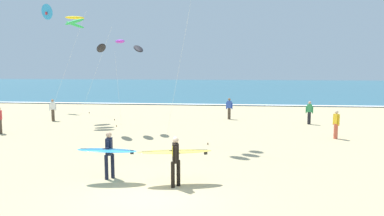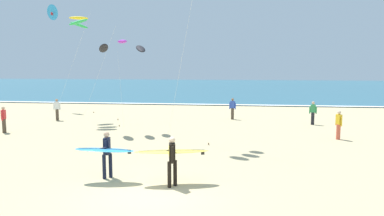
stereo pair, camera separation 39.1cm
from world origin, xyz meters
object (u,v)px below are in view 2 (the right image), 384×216
(kite_arc_golden_near, at_px, (79,22))
(surfer_trailing, at_px, (106,151))
(kite_arc_violet_high, at_px, (122,46))
(bystander_blue_top, at_px, (233,109))
(bystander_white_top, at_px, (57,109))
(kite_delta_cobalt_distant, at_px, (53,13))
(bystander_yellow_top, at_px, (339,125))
(surfer_lead, at_px, (172,155))
(bystander_green_top, at_px, (313,113))
(bystander_red_top, at_px, (4,119))

(kite_arc_golden_near, bearing_deg, surfer_trailing, -62.84)
(surfer_trailing, xyz_separation_m, kite_arc_violet_high, (-2.30, 9.23, 4.11))
(bystander_blue_top, distance_m, bystander_white_top, 12.90)
(kite_delta_cobalt_distant, bearing_deg, kite_arc_golden_near, -50.62)
(bystander_yellow_top, bearing_deg, kite_arc_violet_high, 176.32)
(kite_delta_cobalt_distant, distance_m, bystander_blue_top, 18.04)
(bystander_blue_top, bearing_deg, surfer_lead, -96.44)
(kite_arc_violet_high, distance_m, bystander_green_top, 13.35)
(surfer_trailing, relative_size, bystander_green_top, 1.33)
(kite_arc_violet_high, bearing_deg, surfer_lead, -63.55)
(kite_arc_violet_high, relative_size, bystander_yellow_top, 3.48)
(kite_delta_cobalt_distant, xyz_separation_m, bystander_white_top, (3.11, -6.00, -7.78))
(surfer_trailing, relative_size, bystander_red_top, 1.33)
(surfer_lead, relative_size, surfer_trailing, 1.24)
(surfer_lead, height_order, bystander_yellow_top, surfer_lead)
(bystander_red_top, bearing_deg, kite_arc_violet_high, 10.62)
(surfer_trailing, xyz_separation_m, bystander_yellow_top, (10.05, 8.44, -0.23))
(bystander_blue_top, bearing_deg, kite_arc_violet_high, -137.42)
(bystander_white_top, height_order, bystander_green_top, same)
(bystander_white_top, bearing_deg, surfer_trailing, -56.61)
(surfer_lead, height_order, kite_delta_cobalt_distant, kite_delta_cobalt_distant)
(surfer_trailing, height_order, kite_delta_cobalt_distant, kite_delta_cobalt_distant)
(kite_delta_cobalt_distant, bearing_deg, surfer_trailing, -58.43)
(bystander_red_top, height_order, bystander_green_top, same)
(kite_arc_violet_high, relative_size, bystander_white_top, 3.48)
(kite_delta_cobalt_distant, distance_m, bystander_white_top, 10.31)
(kite_arc_golden_near, xyz_separation_m, bystander_green_top, (16.15, 0.67, -6.21))
(bystander_green_top, bearing_deg, bystander_white_top, -178.67)
(surfer_trailing, relative_size, kite_arc_golden_near, 0.29)
(surfer_trailing, distance_m, kite_arc_golden_near, 15.49)
(bystander_white_top, relative_size, bystander_yellow_top, 1.00)
(surfer_trailing, bearing_deg, kite_delta_cobalt_distant, 121.57)
(bystander_yellow_top, bearing_deg, kite_delta_cobalt_distant, 154.12)
(kite_arc_golden_near, relative_size, bystander_blue_top, 4.65)
(kite_arc_golden_near, height_order, kite_delta_cobalt_distant, kite_delta_cobalt_distant)
(kite_arc_violet_high, bearing_deg, kite_arc_golden_near, 140.49)
(kite_arc_violet_high, distance_m, kite_delta_cobalt_distant, 13.94)
(kite_arc_golden_near, bearing_deg, bystander_red_top, -120.11)
(bystander_blue_top, xyz_separation_m, bystander_white_top, (-12.71, -2.21, 0.00))
(surfer_lead, bearing_deg, surfer_trailing, 173.88)
(bystander_white_top, bearing_deg, bystander_blue_top, 9.85)
(kite_arc_golden_near, height_order, bystander_red_top, kite_arc_golden_near)
(surfer_lead, distance_m, kite_arc_golden_near, 16.86)
(surfer_trailing, distance_m, bystander_green_top, 16.49)
(kite_arc_violet_high, distance_m, bystander_yellow_top, 13.11)
(bystander_yellow_top, bearing_deg, bystander_red_top, -178.46)
(surfer_lead, height_order, kite_arc_golden_near, kite_arc_golden_near)
(bystander_blue_top, bearing_deg, kite_delta_cobalt_distant, 166.51)
(bystander_blue_top, bearing_deg, bystander_red_top, -151.70)
(surfer_lead, distance_m, bystander_white_top, 17.18)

